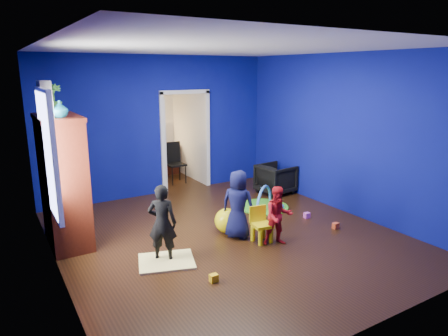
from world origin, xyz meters
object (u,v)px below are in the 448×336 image
armchair (276,179)px  child_black (162,223)px  play_mat (264,207)px  vase (60,109)px  study_desk (160,160)px  folding_chair (176,164)px  hopper_ball (227,221)px  kid_chair (262,226)px  crt_tv (66,178)px  toddler_red (278,216)px  tv_armoire (63,181)px  child_navy (238,204)px

armchair → child_black: size_ratio=0.64×
child_black → play_mat: 2.78m
child_black → vase: (-1.03, 0.98, 1.53)m
armchair → play_mat: (-0.77, -0.63, -0.31)m
armchair → play_mat: size_ratio=0.74×
child_black → study_desk: 4.84m
child_black → folding_chair: (1.79, 3.53, -0.09)m
armchair → hopper_ball: 2.41m
study_desk → folding_chair: (0.00, -0.96, 0.09)m
kid_chair → study_desk: study_desk is taller
folding_chair → crt_tv: bearing=-141.0°
toddler_red → play_mat: 1.74m
armchair → folding_chair: size_ratio=0.76×
toddler_red → crt_tv: crt_tv is taller
tv_armoire → kid_chair: (2.57, -1.49, -0.73)m
child_black → child_navy: size_ratio=1.00×
child_black → crt_tv: 1.68m
child_navy → crt_tv: size_ratio=1.56×
toddler_red → folding_chair: bearing=109.3°
toddler_red → vase: vase is taller
tv_armoire → hopper_ball: tv_armoire is taller
hopper_ball → study_desk: 4.16m
crt_tv → folding_chair: bearing=39.0°
child_navy → play_mat: 1.61m
armchair → child_navy: size_ratio=0.64×
armchair → tv_armoire: 4.39m
armchair → hopper_ball: (-2.02, -1.30, -0.12)m
armchair → study_desk: 3.19m
crt_tv → vase: bearing=-97.6°
vase → crt_tv: 1.10m
armchair → child_navy: (-1.97, -1.55, 0.23)m
play_mat → study_desk: bearing=101.9°
child_black → tv_armoire: tv_armoire is taller
vase → hopper_ball: 3.02m
toddler_red → vase: size_ratio=4.00×
child_black → crt_tv: bearing=-16.7°
child_navy → tv_armoire: tv_armoire is taller
vase → study_desk: vase is taller
armchair → child_navy: child_navy is taller
hopper_ball → folding_chair: bearing=80.6°
toddler_red → hopper_ball: bearing=139.0°
tv_armoire → vase: bearing=-90.0°
play_mat → tv_armoire: bearing=176.3°
toddler_red → tv_armoire: bearing=168.8°
armchair → child_navy: bearing=122.4°
vase → play_mat: bearing=1.1°
crt_tv → folding_chair: (2.78, 2.25, -0.56)m
tv_armoire → play_mat: 3.68m
tv_armoire → child_black: bearing=-51.2°
study_desk → crt_tv: bearing=-130.9°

